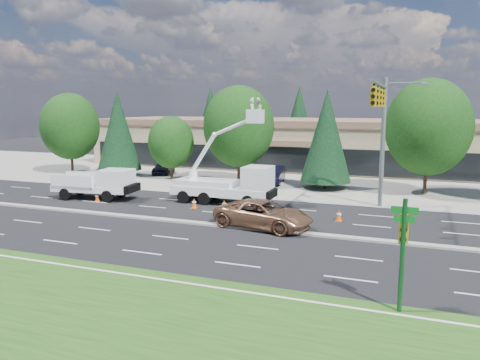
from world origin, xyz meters
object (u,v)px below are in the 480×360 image
at_px(utility_pickup, 99,187).
at_px(street_sign_pole, 403,243).
at_px(signal_mast, 382,122).
at_px(minivan, 263,214).
at_px(bucket_truck, 231,181).

bearing_deg(utility_pickup, street_sign_pole, -36.63).
bearing_deg(signal_mast, minivan, -132.71).
bearing_deg(minivan, street_sign_pole, -129.24).
height_order(bucket_truck, minivan, bucket_truck).
relative_size(utility_pickup, minivan, 1.08).
height_order(signal_mast, utility_pickup, signal_mast).
height_order(street_sign_pole, minivan, street_sign_pole).
bearing_deg(street_sign_pole, bucket_truck, 129.89).
distance_m(utility_pickup, bucket_truck, 10.33).
bearing_deg(utility_pickup, bucket_truck, 3.79).
xyz_separation_m(signal_mast, bucket_truck, (-10.23, -0.85, -4.39)).
distance_m(bucket_truck, minivan, 7.10).
height_order(street_sign_pole, utility_pickup, street_sign_pole).
relative_size(signal_mast, utility_pickup, 1.61).
distance_m(utility_pickup, minivan, 14.86).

